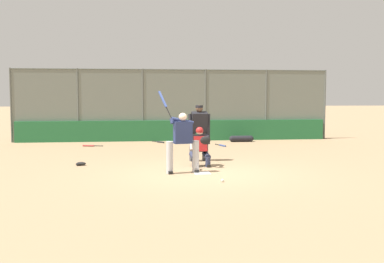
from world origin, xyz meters
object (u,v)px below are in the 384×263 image
catcher_behind_plate (200,146)px  baseball_loose (222,180)px  umpire_home (199,131)px  spare_bat_by_padding (90,146)px  fielding_glove_on_dirt (81,164)px  spare_bat_near_backstop (159,142)px  equipment_bag_dugout_side (241,139)px  batter_at_plate (182,140)px  spare_bat_third_base_side (222,145)px

catcher_behind_plate → baseball_loose: catcher_behind_plate is taller
catcher_behind_plate → baseball_loose: size_ratio=15.70×
umpire_home → spare_bat_by_padding: 6.11m
catcher_behind_plate → spare_bat_by_padding: bearing=-61.5°
fielding_glove_on_dirt → baseball_loose: size_ratio=3.97×
catcher_behind_plate → spare_bat_near_backstop: (0.86, -6.89, -0.57)m
catcher_behind_plate → spare_bat_near_backstop: bearing=-87.8°
catcher_behind_plate → fielding_glove_on_dirt: 3.62m
spare_bat_by_padding → fielding_glove_on_dirt: 5.14m
spare_bat_near_backstop → catcher_behind_plate: bearing=-28.3°
fielding_glove_on_dirt → equipment_bag_dugout_side: (-6.38, -6.25, 0.09)m
baseball_loose → equipment_bag_dugout_side: (-2.65, -9.29, 0.10)m
batter_at_plate → spare_bat_third_base_side: batter_at_plate is taller
spare_bat_by_padding → catcher_behind_plate: bearing=138.1°
catcher_behind_plate → umpire_home: umpire_home is taller
spare_bat_near_backstop → spare_bat_by_padding: (2.91, 1.17, 0.00)m
umpire_home → spare_bat_near_backstop: bearing=-83.3°
spare_bat_third_base_side → batter_at_plate: bearing=-38.6°
catcher_behind_plate → baseball_loose: bearing=89.8°
spare_bat_by_padding → umpire_home: bearing=144.8°
fielding_glove_on_dirt → umpire_home: bearing=-171.9°
umpire_home → spare_bat_near_backstop: (0.98, -5.78, -0.93)m
batter_at_plate → fielding_glove_on_dirt: 3.44m
umpire_home → equipment_bag_dugout_side: (-2.73, -5.73, -0.83)m
catcher_behind_plate → fielding_glove_on_dirt: catcher_behind_plate is taller
catcher_behind_plate → equipment_bag_dugout_side: size_ratio=1.04×
spare_bat_near_backstop → equipment_bag_dugout_side: size_ratio=0.62×
batter_at_plate → fielding_glove_on_dirt: batter_at_plate is taller
spare_bat_by_padding → baseball_loose: 9.08m
catcher_behind_plate → spare_bat_third_base_side: catcher_behind_plate is taller
umpire_home → baseball_loose: umpire_home is taller
spare_bat_near_backstop → fielding_glove_on_dirt: (2.66, 6.30, 0.02)m
batter_at_plate → umpire_home: 2.30m
umpire_home → fielding_glove_on_dirt: size_ratio=6.09×
catcher_behind_plate → spare_bat_third_base_side: (-1.63, -5.17, -0.57)m
fielding_glove_on_dirt → equipment_bag_dugout_side: bearing=-135.6°
fielding_glove_on_dirt → baseball_loose: fielding_glove_on_dirt is taller
baseball_loose → catcher_behind_plate: bearing=-85.3°
umpire_home → baseball_loose: 3.68m
spare_bat_third_base_side → baseball_loose: (1.43, 7.62, 0.00)m
spare_bat_by_padding → equipment_bag_dugout_side: size_ratio=0.75×
catcher_behind_plate → spare_bat_by_padding: size_ratio=1.37×
catcher_behind_plate → equipment_bag_dugout_side: catcher_behind_plate is taller
spare_bat_near_backstop → spare_bat_third_base_side: (-2.49, 1.72, 0.00)m
baseball_loose → spare_bat_third_base_side: bearing=-100.6°
spare_bat_near_backstop → fielding_glove_on_dirt: bearing=-58.4°
umpire_home → spare_bat_near_backstop: umpire_home is taller
umpire_home → equipment_bag_dugout_side: umpire_home is taller
equipment_bag_dugout_side → batter_at_plate: bearing=66.2°
spare_bat_by_padding → fielding_glove_on_dirt: bearing=107.4°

